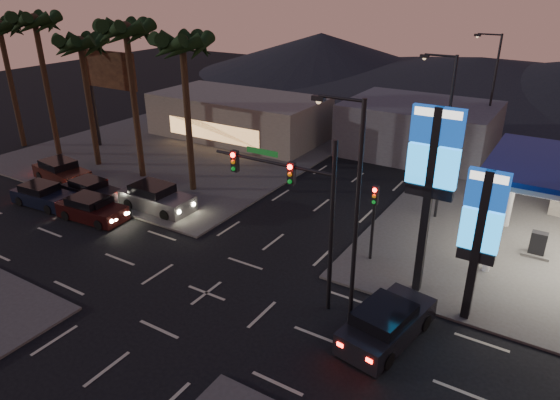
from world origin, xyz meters
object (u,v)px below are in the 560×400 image
Objects in this scene: pylon_sign_short at (481,225)px; car_lane_b_mid at (91,191)px; car_lane_a_mid at (91,209)px; traffic_signal_mast at (296,195)px; suv_station at (386,324)px; car_lane_a_rear at (43,195)px; car_lane_a_front at (97,209)px; pylon_sign_tall at (432,166)px; car_lane_b_front at (156,198)px; car_lane_b_rear at (61,172)px.

car_lane_b_mid is (-24.74, 0.08, -3.99)m from pylon_sign_short.
pylon_sign_short is 22.71m from car_lane_a_mid.
traffic_signal_mast is 1.55× the size of suv_station.
suv_station is at bearing -7.68° from traffic_signal_mast.
car_lane_b_mid is at bearing 47.09° from car_lane_a_rear.
car_lane_a_front is 0.90× the size of car_lane_a_mid.
pylon_sign_tall is 7.00m from suv_station.
suv_station is (-2.51, -3.15, -3.90)m from pylon_sign_short.
car_lane_a_rear is at bearing -177.26° from car_lane_a_mid.
pylon_sign_short reaches higher than suv_station.
traffic_signal_mast is at bearing -16.72° from car_lane_b_front.
pylon_sign_short is 7.69m from traffic_signal_mast.
suv_station is at bearing -14.32° from car_lane_b_front.
car_lane_a_front is at bearing 175.58° from suv_station.
pylon_sign_short is at bearing 4.23° from car_lane_a_front.
car_lane_a_mid is 4.00m from car_lane_b_front.
car_lane_a_rear is (-4.53, -0.22, -0.01)m from car_lane_a_mid.
car_lane_b_mid is (-4.84, -1.21, -0.11)m from car_lane_b_front.
traffic_signal_mast is at bearing -8.43° from car_lane_b_mid.
car_lane_b_mid is 0.87× the size of car_lane_b_rear.
car_lane_a_rear is 24.32m from suv_station.
pylon_sign_short is at bearing -21.80° from pylon_sign_tall.
car_lane_a_rear is 7.72m from car_lane_b_front.
pylon_sign_short is at bearing 51.45° from suv_station.
traffic_signal_mast is 1.72× the size of car_lane_a_mid.
car_lane_a_rear is (-26.81, -2.15, -3.98)m from pylon_sign_short.
traffic_signal_mast is 1.79× the size of car_lane_b_mid.
car_lane_a_mid reaches higher than car_lane_a_front.
pylon_sign_short is 1.36× the size of suv_station.
traffic_signal_mast reaches higher than car_lane_b_mid.
pylon_sign_tall is at bearing 7.37° from car_lane_a_rear.
car_lane_b_front reaches higher than car_lane_a_mid.
car_lane_a_front is at bearing -21.19° from car_lane_b_rear.
car_lane_b_front is 1.00× the size of suv_station.
car_lane_b_front is 9.51m from car_lane_b_rear.
suv_station is (4.73, -0.64, -4.47)m from traffic_signal_mast.
pylon_sign_tall is 1.12× the size of traffic_signal_mast.
pylon_sign_tall is 2.01× the size of car_lane_b_mid.
car_lane_b_front is (6.91, 3.44, 0.11)m from car_lane_a_rear.
car_lane_a_mid is 0.90× the size of car_lane_b_front.
car_lane_b_front is at bearing 179.04° from pylon_sign_tall.
car_lane_a_front is 0.81× the size of car_lane_b_front.
pylon_sign_tall is at bearing 36.52° from traffic_signal_mast.
suv_station reaches higher than car_lane_b_mid.
pylon_sign_tall is 27.50m from car_lane_b_rear.
car_lane_b_mid is at bearing 179.81° from pylon_sign_short.
car_lane_b_mid is (-22.24, -0.92, -5.73)m from pylon_sign_tall.
traffic_signal_mast reaches higher than car_lane_a_rear.
car_lane_a_mid is 19.81m from suv_station.
car_lane_b_front is (2.21, 2.93, 0.16)m from car_lane_a_front.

